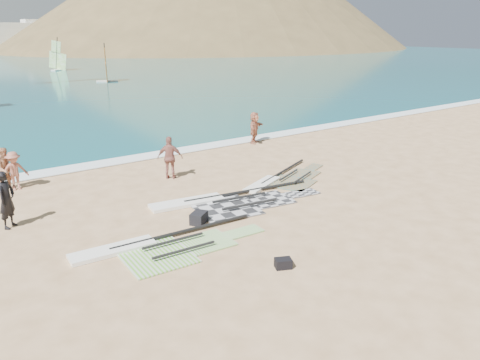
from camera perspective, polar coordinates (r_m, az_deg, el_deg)
ground at (r=13.22m, az=5.33°, el=-9.58°), size 300.00×300.00×0.00m
surf_line at (r=23.25m, az=-15.09°, el=2.09°), size 300.00×1.20×0.04m
headland_main at (r=167.04m, az=-2.46°, el=15.77°), size 143.00×143.00×45.00m
headland_minor at (r=196.22m, az=4.70°, el=16.04°), size 70.00×70.00×28.00m
rig_grey at (r=17.20m, az=-1.72°, el=-2.65°), size 6.49×3.01×0.21m
rig_green at (r=13.94m, az=-10.03°, el=-8.05°), size 5.82×2.43×0.20m
rig_orange at (r=19.77m, az=5.24°, el=0.04°), size 5.28×3.31×0.20m
gear_bag_near at (r=15.44m, az=-5.05°, el=-4.62°), size 0.73×0.69×0.38m
gear_bag_far at (r=12.72m, az=5.29°, el=-10.08°), size 0.52×0.46×0.26m
person_wetsuit at (r=16.56m, az=-26.57°, el=-2.15°), size 0.80×0.81×1.89m
beachgoer_left at (r=20.58m, az=-26.57°, el=1.24°), size 0.93×0.78×1.71m
beachgoer_mid at (r=20.42m, az=-25.79°, el=1.01°), size 1.04×0.64×1.56m
beachgoer_back at (r=19.99m, az=-8.53°, el=2.70°), size 1.13×0.98×1.83m
beachgoer_right at (r=26.16m, az=1.77°, el=6.40°), size 1.64×1.33×1.76m
windsurfer_centre at (r=60.08m, az=-15.98°, el=12.68°), size 2.63×2.91×4.64m
windsurfer_right at (r=79.68m, az=-21.35°, el=13.34°), size 2.67×2.71×5.03m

